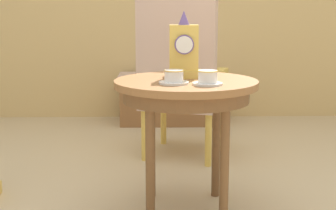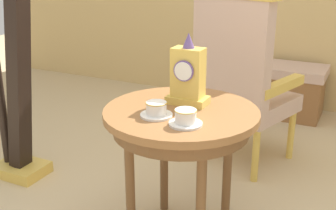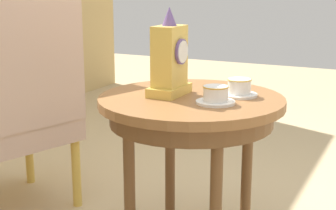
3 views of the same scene
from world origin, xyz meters
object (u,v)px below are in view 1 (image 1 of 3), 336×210
(side_table, at_px, (186,96))
(window_bench, at_px, (170,98))
(teacup_left, at_px, (174,78))
(mantel_clock, at_px, (184,51))
(teacup_right, at_px, (208,78))
(armchair, at_px, (181,73))

(side_table, height_order, window_bench, side_table)
(teacup_left, xyz_separation_m, mantel_clock, (0.06, 0.21, 0.11))
(side_table, bearing_deg, teacup_right, -60.09)
(armchair, distance_m, window_bench, 1.15)
(teacup_left, height_order, window_bench, teacup_left)
(window_bench, bearing_deg, teacup_left, -90.85)
(side_table, xyz_separation_m, teacup_left, (-0.06, -0.12, 0.11))
(side_table, height_order, teacup_right, teacup_right)
(side_table, height_order, armchair, armchair)
(teacup_left, height_order, mantel_clock, mantel_clock)
(armchair, bearing_deg, teacup_left, -94.33)
(armchair, xyz_separation_m, window_bench, (-0.04, 1.09, -0.37))
(teacup_right, bearing_deg, window_bench, 93.33)
(side_table, distance_m, mantel_clock, 0.23)
(teacup_right, relative_size, mantel_clock, 0.42)
(armchair, bearing_deg, side_table, -90.83)
(teacup_right, bearing_deg, mantel_clock, 111.81)
(teacup_right, distance_m, mantel_clock, 0.29)
(teacup_right, height_order, window_bench, teacup_right)
(mantel_clock, bearing_deg, window_bench, 90.75)
(teacup_left, bearing_deg, teacup_right, -13.32)
(mantel_clock, bearing_deg, teacup_right, -68.19)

